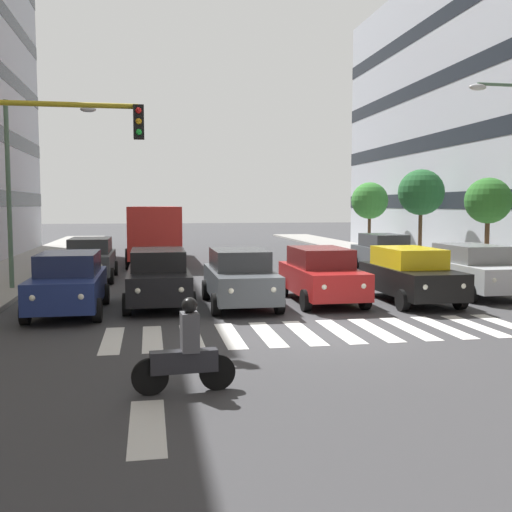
% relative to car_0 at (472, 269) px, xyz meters
% --- Properties ---
extents(ground_plane, '(180.00, 180.00, 0.00)m').
position_rel_car_0_xyz_m(ground_plane, '(6.74, 4.79, -0.89)').
color(ground_plane, '#38383A').
extents(building_left_block_0, '(10.41, 24.68, 16.65)m').
position_rel_car_0_xyz_m(building_left_block_0, '(-10.23, -14.39, 7.44)').
color(building_left_block_0, '#ADB2BC').
rests_on(building_left_block_0, ground_plane).
extents(crosswalk_markings, '(10.35, 2.80, 0.01)m').
position_rel_car_0_xyz_m(crosswalk_markings, '(6.74, 4.79, -0.88)').
color(crosswalk_markings, silver).
rests_on(crosswalk_markings, ground_plane).
extents(lane_arrow_1, '(0.50, 2.20, 0.01)m').
position_rel_car_0_xyz_m(lane_arrow_1, '(10.89, 10.29, -0.88)').
color(lane_arrow_1, silver).
rests_on(lane_arrow_1, ground_plane).
extents(car_0, '(2.02, 4.44, 1.72)m').
position_rel_car_0_xyz_m(car_0, '(0.00, 0.00, 0.00)').
color(car_0, '#B2B7BC').
rests_on(car_0, ground_plane).
extents(car_1, '(2.02, 4.44, 1.72)m').
position_rel_car_0_xyz_m(car_1, '(2.74, 1.01, 0.00)').
color(car_1, black).
rests_on(car_1, ground_plane).
extents(car_2, '(2.02, 4.44, 1.72)m').
position_rel_car_0_xyz_m(car_2, '(5.50, 0.51, 0.00)').
color(car_2, maroon).
rests_on(car_2, ground_plane).
extents(car_3, '(2.02, 4.44, 1.72)m').
position_rel_car_0_xyz_m(car_3, '(8.14, 0.77, 0.00)').
color(car_3, '#474C51').
rests_on(car_3, ground_plane).
extents(car_4, '(2.02, 4.44, 1.72)m').
position_rel_car_0_xyz_m(car_4, '(10.57, 0.32, 0.00)').
color(car_4, black).
rests_on(car_4, ground_plane).
extents(car_5, '(2.02, 4.44, 1.72)m').
position_rel_car_0_xyz_m(car_5, '(13.09, 1.11, 0.00)').
color(car_5, navy).
rests_on(car_5, ground_plane).
extents(car_row2_0, '(2.02, 4.44, 1.72)m').
position_rel_car_0_xyz_m(car_row2_0, '(-0.00, -7.64, 0.00)').
color(car_row2_0, '#474C51').
rests_on(car_row2_0, ground_plane).
extents(car_row2_1, '(2.02, 4.44, 1.72)m').
position_rel_car_0_xyz_m(car_row2_1, '(13.22, -6.60, 0.00)').
color(car_row2_1, '#474C51').
rests_on(car_row2_1, ground_plane).
extents(bus_behind_traffic, '(2.78, 10.50, 3.00)m').
position_rel_car_0_xyz_m(bus_behind_traffic, '(10.57, -14.17, 0.97)').
color(bus_behind_traffic, red).
rests_on(bus_behind_traffic, ground_plane).
extents(motorcycle_with_rider, '(1.70, 0.38, 1.57)m').
position_rel_car_0_xyz_m(motorcycle_with_rider, '(10.27, 8.87, -0.24)').
color(motorcycle_with_rider, black).
rests_on(motorcycle_with_rider, ground_plane).
extents(traffic_light_gantry, '(3.83, 0.36, 5.50)m').
position_rel_car_0_xyz_m(traffic_light_gantry, '(13.58, 4.46, 2.77)').
color(traffic_light_gantry, '#AD991E').
rests_on(traffic_light_gantry, ground_plane).
extents(street_lamp_right, '(3.12, 0.28, 6.55)m').
position_rel_car_0_xyz_m(street_lamp_right, '(15.10, -3.59, 3.34)').
color(street_lamp_right, '#4C6B56').
rests_on(street_lamp_right, sidewalk_right).
extents(street_tree_1, '(1.95, 1.95, 4.09)m').
position_rel_car_0_xyz_m(street_tree_1, '(-3.36, -4.60, 2.35)').
color(street_tree_1, '#513823').
rests_on(street_tree_1, sidewalk_left).
extents(street_tree_2, '(2.37, 2.37, 4.78)m').
position_rel_car_0_xyz_m(street_tree_2, '(-3.03, -10.24, 2.84)').
color(street_tree_2, '#513823').
rests_on(street_tree_2, sidewalk_left).
extents(street_tree_3, '(2.34, 2.34, 4.39)m').
position_rel_car_0_xyz_m(street_tree_3, '(-3.07, -17.54, 2.47)').
color(street_tree_3, '#513823').
rests_on(street_tree_3, sidewalk_left).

